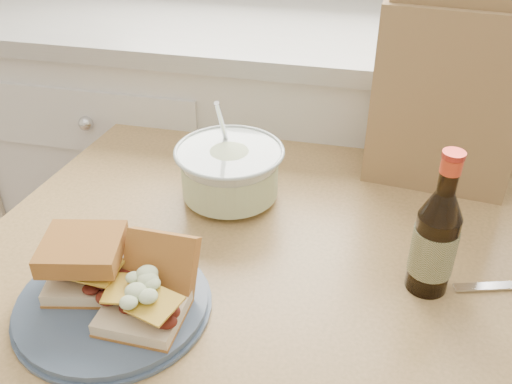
% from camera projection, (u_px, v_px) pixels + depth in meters
% --- Properties ---
extents(cabinet_run, '(2.50, 0.64, 0.94)m').
position_uv_depth(cabinet_run, '(308.00, 179.00, 1.67)').
color(cabinet_run, white).
rests_on(cabinet_run, ground).
extents(dining_table, '(1.00, 1.00, 0.76)m').
position_uv_depth(dining_table, '(249.00, 298.00, 1.01)').
color(dining_table, tan).
rests_on(dining_table, ground).
extents(plate, '(0.28, 0.28, 0.02)m').
position_uv_depth(plate, '(113.00, 304.00, 0.83)').
color(plate, '#44556E').
rests_on(plate, dining_table).
extents(sandwich_left, '(0.13, 0.12, 0.08)m').
position_uv_depth(sandwich_left, '(85.00, 263.00, 0.83)').
color(sandwich_left, beige).
rests_on(sandwich_left, plate).
extents(sandwich_right, '(0.11, 0.16, 0.09)m').
position_uv_depth(sandwich_right, '(148.00, 291.00, 0.80)').
color(sandwich_right, beige).
rests_on(sandwich_right, plate).
extents(coleslaw_bowl, '(0.20, 0.20, 0.20)m').
position_uv_depth(coleslaw_bowl, '(230.00, 174.00, 1.05)').
color(coleslaw_bowl, silver).
rests_on(coleslaw_bowl, dining_table).
extents(beer_bottle, '(0.07, 0.07, 0.24)m').
position_uv_depth(beer_bottle, '(435.00, 240.00, 0.83)').
color(beer_bottle, black).
rests_on(beer_bottle, dining_table).
extents(paper_bag, '(0.28, 0.20, 0.35)m').
position_uv_depth(paper_bag, '(448.00, 92.00, 1.07)').
color(paper_bag, olive).
rests_on(paper_bag, dining_table).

